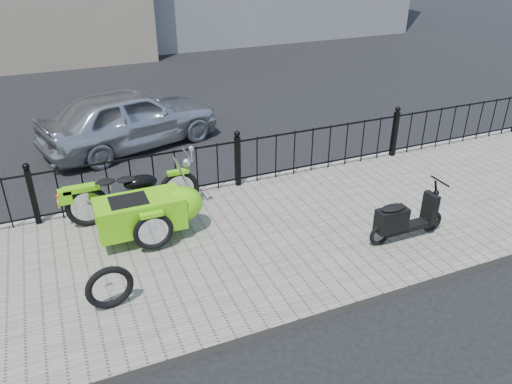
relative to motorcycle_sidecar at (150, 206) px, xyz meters
name	(u,v)px	position (x,y,z in m)	size (l,w,h in m)	color
ground	(266,223)	(1.85, -0.28, -0.59)	(120.00, 120.00, 0.00)	black
sidewalk	(279,235)	(1.85, -0.78, -0.53)	(30.00, 3.80, 0.12)	slate
curb	(235,184)	(1.85, 1.16, -0.53)	(30.00, 0.10, 0.12)	gray
iron_fence	(238,162)	(1.85, 1.02, -0.01)	(14.11, 0.11, 1.08)	black
motorcycle_sidecar	(150,206)	(0.00, 0.00, 0.00)	(2.28, 1.48, 0.98)	black
scooter	(403,219)	(3.49, -1.69, -0.12)	(1.34, 0.39, 0.91)	black
spare_tire	(110,287)	(-0.86, -1.54, -0.17)	(0.61, 0.61, 0.09)	black
sedan_car	(130,118)	(0.44, 3.96, 0.08)	(1.59, 3.95, 1.35)	#B4B7BC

